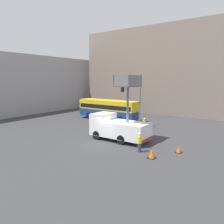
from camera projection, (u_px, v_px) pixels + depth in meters
name	position (u px, v px, depth m)	size (l,w,h in m)	color
ground_plane	(105.00, 142.00, 22.50)	(120.00, 120.00, 0.00)	#38383A
building_backdrop_side	(158.00, 71.00, 43.95)	(10.00, 28.00, 15.91)	gray
utility_truck	(118.00, 126.00, 22.92)	(2.60, 6.24, 6.79)	white
city_bus	(108.00, 108.00, 34.45)	(2.43, 10.04, 3.12)	navy
traffic_light_pole	(134.00, 97.00, 28.82)	(2.75, 2.50, 5.98)	slate
road_worker_near_truck	(140.00, 142.00, 19.24)	(0.38, 0.38, 1.75)	navy
road_worker_directing	(144.00, 125.00, 26.36)	(0.38, 0.38, 1.76)	navy
traffic_cone_near_truck	(152.00, 154.00, 17.84)	(0.65, 0.65, 0.75)	black
traffic_cone_mid_road	(179.00, 149.00, 19.17)	(0.55, 0.55, 0.63)	black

